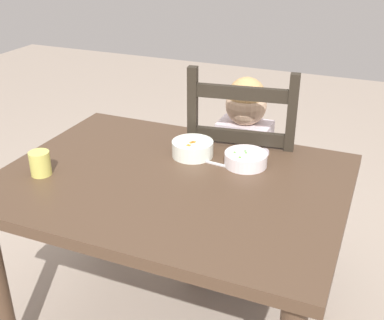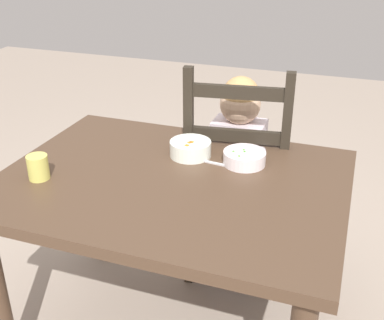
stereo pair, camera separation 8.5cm
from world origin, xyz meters
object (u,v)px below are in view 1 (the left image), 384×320
(child_figure, at_px, (242,152))
(dining_table, at_px, (172,204))
(dining_chair, at_px, (242,185))
(bowl_of_carrots, at_px, (193,148))
(drinking_cup, at_px, (40,163))
(spoon, at_px, (207,161))
(bowl_of_peas, at_px, (246,159))

(child_figure, bearing_deg, dining_table, -102.30)
(dining_chair, bearing_deg, dining_table, -103.19)
(child_figure, bearing_deg, bowl_of_carrots, -109.03)
(drinking_cup, bearing_deg, dining_table, 20.15)
(bowl_of_carrots, bearing_deg, spoon, -25.47)
(bowl_of_peas, bearing_deg, dining_chair, 107.55)
(bowl_of_carrots, bearing_deg, bowl_of_peas, 0.00)
(bowl_of_peas, distance_m, bowl_of_carrots, 0.20)
(dining_table, xyz_separation_m, drinking_cup, (-0.42, -0.16, 0.15))
(dining_table, relative_size, bowl_of_peas, 7.65)
(dining_chair, xyz_separation_m, bowl_of_peas, (0.09, -0.29, 0.28))
(spoon, relative_size, drinking_cup, 1.63)
(child_figure, relative_size, bowl_of_peas, 6.14)
(dining_table, xyz_separation_m, bowl_of_carrots, (0.00, 0.19, 0.14))
(dining_table, bearing_deg, child_figure, 77.70)
(dining_chair, relative_size, bowl_of_carrots, 6.58)
(bowl_of_peas, xyz_separation_m, bowl_of_carrots, (-0.20, -0.00, 0.01))
(dining_table, height_order, spoon, spoon)
(dining_chair, distance_m, bowl_of_carrots, 0.42)
(spoon, height_order, drinking_cup, drinking_cup)
(bowl_of_carrots, bearing_deg, dining_table, -91.01)
(bowl_of_peas, distance_m, spoon, 0.14)
(child_figure, xyz_separation_m, drinking_cup, (-0.53, -0.63, 0.14))
(bowl_of_peas, bearing_deg, child_figure, 109.02)
(dining_table, height_order, child_figure, child_figure)
(bowl_of_carrots, bearing_deg, drinking_cup, -141.32)
(spoon, xyz_separation_m, drinking_cup, (-0.49, -0.31, 0.04))
(dining_table, bearing_deg, drinking_cup, -159.85)
(bowl_of_carrots, height_order, spoon, bowl_of_carrots)
(bowl_of_carrots, bearing_deg, dining_chair, 69.62)
(dining_table, height_order, bowl_of_carrots, bowl_of_carrots)
(dining_chair, height_order, child_figure, dining_chair)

